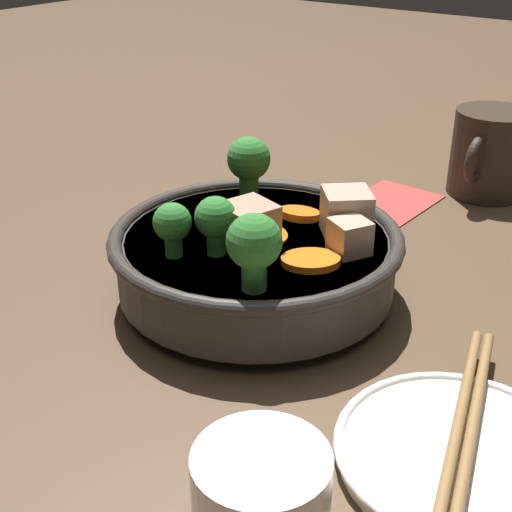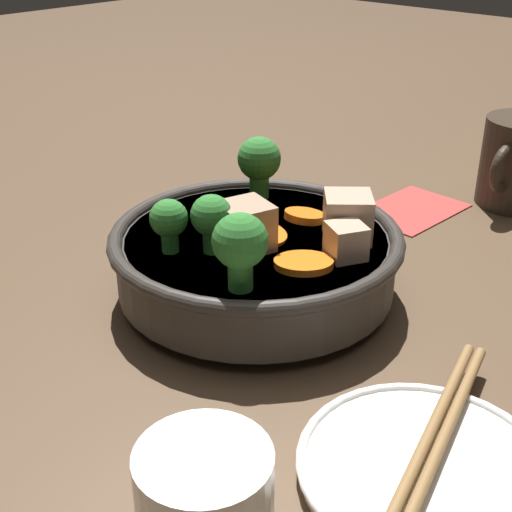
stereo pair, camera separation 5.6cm
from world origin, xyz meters
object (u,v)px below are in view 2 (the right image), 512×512
at_px(stirfry_bowl, 256,252).
at_px(chopsticks_pair, 427,456).
at_px(tea_cup, 205,498).
at_px(side_saucer, 426,469).

distance_m(stirfry_bowl, chopsticks_pair, 0.23).
bearing_deg(tea_cup, side_saucer, 152.02).
relative_size(stirfry_bowl, tea_cup, 3.37).
bearing_deg(side_saucer, stirfry_bowl, -112.35).
xyz_separation_m(stirfry_bowl, chopsticks_pair, (0.09, 0.21, -0.02)).
xyz_separation_m(side_saucer, chopsticks_pair, (-0.00, 0.00, 0.01)).
height_order(stirfry_bowl, chopsticks_pair, stirfry_bowl).
xyz_separation_m(side_saucer, tea_cup, (0.11, -0.06, 0.02)).
height_order(side_saucer, chopsticks_pair, chopsticks_pair).
relative_size(side_saucer, chopsticks_pair, 0.64).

